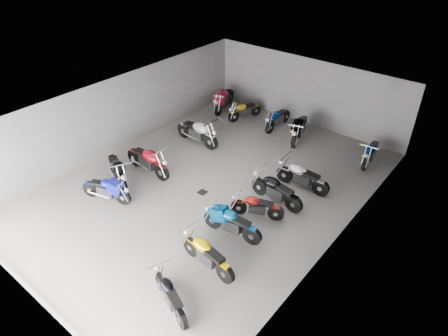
{
  "coord_description": "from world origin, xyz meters",
  "views": [
    {
      "loc": [
        8.18,
        -9.27,
        8.99
      ],
      "look_at": [
        0.54,
        0.11,
        1.0
      ],
      "focal_mm": 32.0,
      "sensor_mm": 36.0,
      "label": 1
    }
  ],
  "objects_px": {
    "motorcycle_right_b": "(207,254)",
    "motorcycle_back_b": "(244,110)",
    "motorcycle_left_c": "(118,171)",
    "motorcycle_right_c": "(231,223)",
    "motorcycle_left_b": "(107,189)",
    "motorcycle_back_d": "(299,128)",
    "motorcycle_right_a": "(170,295)",
    "motorcycle_right_e": "(276,190)",
    "motorcycle_left_f": "(197,132)",
    "motorcycle_back_c": "(277,118)",
    "motorcycle_back_a": "(224,99)",
    "motorcycle_right_d": "(257,206)",
    "motorcycle_right_f": "(302,177)",
    "motorcycle_left_d": "(148,160)",
    "motorcycle_back_f": "(371,152)",
    "drain_grate": "(203,192)"
  },
  "relations": [
    {
      "from": "motorcycle_right_b",
      "to": "motorcycle_back_b",
      "type": "bearing_deg",
      "value": 36.4
    },
    {
      "from": "motorcycle_back_b",
      "to": "motorcycle_left_c",
      "type": "bearing_deg",
      "value": 104.33
    },
    {
      "from": "motorcycle_right_c",
      "to": "motorcycle_back_b",
      "type": "height_order",
      "value": "motorcycle_right_c"
    },
    {
      "from": "motorcycle_left_c",
      "to": "motorcycle_back_b",
      "type": "height_order",
      "value": "motorcycle_left_c"
    },
    {
      "from": "motorcycle_left_b",
      "to": "motorcycle_back_d",
      "type": "relative_size",
      "value": 0.83
    },
    {
      "from": "motorcycle_right_a",
      "to": "motorcycle_right_e",
      "type": "bearing_deg",
      "value": 23.53
    },
    {
      "from": "motorcycle_left_f",
      "to": "motorcycle_right_b",
      "type": "height_order",
      "value": "motorcycle_left_f"
    },
    {
      "from": "motorcycle_right_b",
      "to": "motorcycle_back_c",
      "type": "bearing_deg",
      "value": 26.16
    },
    {
      "from": "motorcycle_left_f",
      "to": "motorcycle_right_c",
      "type": "relative_size",
      "value": 1.13
    },
    {
      "from": "motorcycle_back_d",
      "to": "motorcycle_right_e",
      "type": "bearing_deg",
      "value": 94.24
    },
    {
      "from": "motorcycle_right_a",
      "to": "motorcycle_back_c",
      "type": "distance_m",
      "value": 11.01
    },
    {
      "from": "motorcycle_left_b",
      "to": "motorcycle_right_a",
      "type": "relative_size",
      "value": 1.08
    },
    {
      "from": "motorcycle_right_b",
      "to": "motorcycle_right_e",
      "type": "relative_size",
      "value": 0.97
    },
    {
      "from": "motorcycle_back_a",
      "to": "motorcycle_right_a",
      "type": "bearing_deg",
      "value": 104.89
    },
    {
      "from": "motorcycle_right_d",
      "to": "motorcycle_left_c",
      "type": "bearing_deg",
      "value": 83.39
    },
    {
      "from": "motorcycle_right_f",
      "to": "motorcycle_back_a",
      "type": "relative_size",
      "value": 0.94
    },
    {
      "from": "motorcycle_left_d",
      "to": "motorcycle_back_c",
      "type": "distance_m",
      "value": 6.76
    },
    {
      "from": "motorcycle_left_d",
      "to": "motorcycle_left_c",
      "type": "bearing_deg",
      "value": -13.54
    },
    {
      "from": "motorcycle_right_a",
      "to": "motorcycle_back_f",
      "type": "distance_m",
      "value": 10.35
    },
    {
      "from": "motorcycle_left_b",
      "to": "motorcycle_right_d",
      "type": "relative_size",
      "value": 1.12
    },
    {
      "from": "motorcycle_right_b",
      "to": "motorcycle_right_e",
      "type": "bearing_deg",
      "value": 7.89
    },
    {
      "from": "motorcycle_left_d",
      "to": "motorcycle_back_a",
      "type": "bearing_deg",
      "value": -165.59
    },
    {
      "from": "drain_grate",
      "to": "motorcycle_right_d",
      "type": "distance_m",
      "value": 2.4
    },
    {
      "from": "motorcycle_right_e",
      "to": "motorcycle_back_a",
      "type": "height_order",
      "value": "motorcycle_back_a"
    },
    {
      "from": "motorcycle_right_c",
      "to": "motorcycle_right_f",
      "type": "xyz_separation_m",
      "value": [
        0.45,
        3.69,
        0.01
      ]
    },
    {
      "from": "motorcycle_left_b",
      "to": "motorcycle_left_f",
      "type": "height_order",
      "value": "motorcycle_left_f"
    },
    {
      "from": "motorcycle_left_f",
      "to": "motorcycle_back_a",
      "type": "distance_m",
      "value": 3.79
    },
    {
      "from": "motorcycle_right_e",
      "to": "motorcycle_back_f",
      "type": "xyz_separation_m",
      "value": [
        1.57,
        4.71,
        -0.03
      ]
    },
    {
      "from": "motorcycle_left_f",
      "to": "motorcycle_back_c",
      "type": "relative_size",
      "value": 1.15
    },
    {
      "from": "motorcycle_left_b",
      "to": "motorcycle_right_c",
      "type": "xyz_separation_m",
      "value": [
        4.6,
        1.39,
        0.03
      ]
    },
    {
      "from": "motorcycle_right_d",
      "to": "motorcycle_back_a",
      "type": "xyz_separation_m",
      "value": [
        -6.35,
        6.03,
        0.12
      ]
    },
    {
      "from": "motorcycle_right_c",
      "to": "motorcycle_left_f",
      "type": "bearing_deg",
      "value": 44.66
    },
    {
      "from": "motorcycle_left_f",
      "to": "motorcycle_back_f",
      "type": "bearing_deg",
      "value": 118.46
    },
    {
      "from": "motorcycle_right_e",
      "to": "motorcycle_right_d",
      "type": "bearing_deg",
      "value": 179.87
    },
    {
      "from": "drain_grate",
      "to": "motorcycle_right_d",
      "type": "bearing_deg",
      "value": 3.37
    },
    {
      "from": "motorcycle_right_d",
      "to": "motorcycle_back_c",
      "type": "xyz_separation_m",
      "value": [
        -3.02,
        5.99,
        0.05
      ]
    },
    {
      "from": "motorcycle_right_e",
      "to": "motorcycle_left_d",
      "type": "bearing_deg",
      "value": 111.32
    },
    {
      "from": "motorcycle_right_d",
      "to": "motorcycle_back_f",
      "type": "relative_size",
      "value": 0.86
    },
    {
      "from": "motorcycle_right_e",
      "to": "motorcycle_right_f",
      "type": "xyz_separation_m",
      "value": [
        0.28,
        1.35,
        -0.0
      ]
    },
    {
      "from": "motorcycle_left_c",
      "to": "motorcycle_back_c",
      "type": "bearing_deg",
      "value": -171.23
    },
    {
      "from": "motorcycle_right_c",
      "to": "motorcycle_right_e",
      "type": "distance_m",
      "value": 2.35
    },
    {
      "from": "motorcycle_left_d",
      "to": "motorcycle_right_b",
      "type": "distance_m",
      "value": 5.6
    },
    {
      "from": "motorcycle_left_b",
      "to": "motorcycle_left_c",
      "type": "xyz_separation_m",
      "value": [
        -0.54,
        0.93,
        0.09
      ]
    },
    {
      "from": "motorcycle_right_c",
      "to": "motorcycle_right_d",
      "type": "height_order",
      "value": "motorcycle_right_c"
    },
    {
      "from": "motorcycle_left_f",
      "to": "motorcycle_right_a",
      "type": "bearing_deg",
      "value": 39.55
    },
    {
      "from": "motorcycle_back_d",
      "to": "motorcycle_left_f",
      "type": "bearing_deg",
      "value": 27.21
    },
    {
      "from": "motorcycle_right_c",
      "to": "motorcycle_right_d",
      "type": "xyz_separation_m",
      "value": [
        0.1,
        1.26,
        -0.06
      ]
    },
    {
      "from": "motorcycle_back_b",
      "to": "motorcycle_right_a",
      "type": "bearing_deg",
      "value": 134.44
    },
    {
      "from": "motorcycle_right_a",
      "to": "motorcycle_back_b",
      "type": "bearing_deg",
      "value": 47.25
    },
    {
      "from": "motorcycle_right_f",
      "to": "motorcycle_right_b",
      "type": "bearing_deg",
      "value": 175.0
    }
  ]
}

